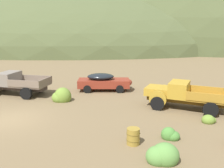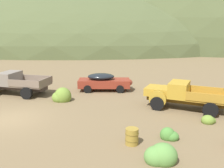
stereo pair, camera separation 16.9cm
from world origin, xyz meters
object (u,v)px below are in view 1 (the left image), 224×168
oil_drum_by_truck (133,136)px  truck_mustard (180,95)px  car_rust_red (105,82)px  truck_primer_gray (10,83)px

oil_drum_by_truck → truck_mustard: bearing=65.5°
car_rust_red → truck_primer_gray: bearing=-171.8°
truck_mustard → oil_drum_by_truck: truck_mustard is taller
car_rust_red → truck_mustard: bearing=-44.1°
truck_primer_gray → car_rust_red: (7.75, 2.48, -0.18)m
truck_primer_gray → car_rust_red: 8.14m
truck_primer_gray → car_rust_red: bearing=-157.5°
truck_primer_gray → oil_drum_by_truck: (11.05, -7.94, -0.58)m
truck_primer_gray → truck_mustard: same height
car_rust_red → oil_drum_by_truck: size_ratio=6.09×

